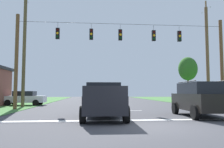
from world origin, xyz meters
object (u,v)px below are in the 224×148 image
(pickup_truck, at_px, (104,101))
(utility_pole_near_left, at_px, (24,49))
(suv_black, at_px, (200,98))
(tree_roadside_right, at_px, (188,69))
(utility_pole_mid_right, at_px, (207,55))
(overhead_signal_span, at_px, (123,56))
(distant_car_crossing_white, at_px, (25,98))

(pickup_truck, xyz_separation_m, utility_pole_near_left, (-7.16, 10.05, 4.60))
(suv_black, relative_size, tree_roadside_right, 0.76)
(utility_pole_near_left, distance_m, tree_roadside_right, 22.37)
(utility_pole_mid_right, bearing_deg, suv_black, -120.36)
(overhead_signal_span, bearing_deg, distant_car_crossing_white, 149.47)
(suv_black, height_order, tree_roadside_right, tree_roadside_right)
(distant_car_crossing_white, distance_m, tree_roadside_right, 22.28)
(suv_black, bearing_deg, overhead_signal_span, 118.87)
(pickup_truck, xyz_separation_m, suv_black, (5.71, 0.43, 0.09))
(overhead_signal_span, bearing_deg, utility_pole_mid_right, 17.18)
(distant_car_crossing_white, xyz_separation_m, utility_pole_mid_right, (19.03, -2.94, 4.50))
(overhead_signal_span, relative_size, utility_pole_mid_right, 1.66)
(suv_black, distance_m, tree_roadside_right, 20.60)
(pickup_truck, height_order, tree_roadside_right, tree_roadside_right)
(utility_pole_mid_right, xyz_separation_m, utility_pole_near_left, (-18.43, 0.13, 0.27))
(overhead_signal_span, height_order, tree_roadside_right, overhead_signal_span)
(distant_car_crossing_white, height_order, utility_pole_mid_right, utility_pole_mid_right)
(distant_car_crossing_white, bearing_deg, utility_pole_near_left, -77.92)
(pickup_truck, height_order, utility_pole_near_left, utility_pole_near_left)
(overhead_signal_span, xyz_separation_m, distant_car_crossing_white, (-9.81, 5.79, -3.75))
(pickup_truck, relative_size, suv_black, 1.11)
(distant_car_crossing_white, bearing_deg, tree_roadside_right, 16.98)
(utility_pole_mid_right, bearing_deg, tree_roadside_right, 78.29)
(tree_roadside_right, bearing_deg, pickup_truck, -124.44)
(overhead_signal_span, height_order, suv_black, overhead_signal_span)
(overhead_signal_span, height_order, pickup_truck, overhead_signal_span)
(overhead_signal_span, distance_m, utility_pole_mid_right, 9.68)
(utility_pole_near_left, bearing_deg, utility_pole_mid_right, -0.41)
(overhead_signal_span, relative_size, suv_black, 3.74)
(utility_pole_mid_right, height_order, utility_pole_near_left, utility_pole_near_left)
(distant_car_crossing_white, distance_m, utility_pole_mid_right, 19.78)
(suv_black, bearing_deg, utility_pole_mid_right, 59.64)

